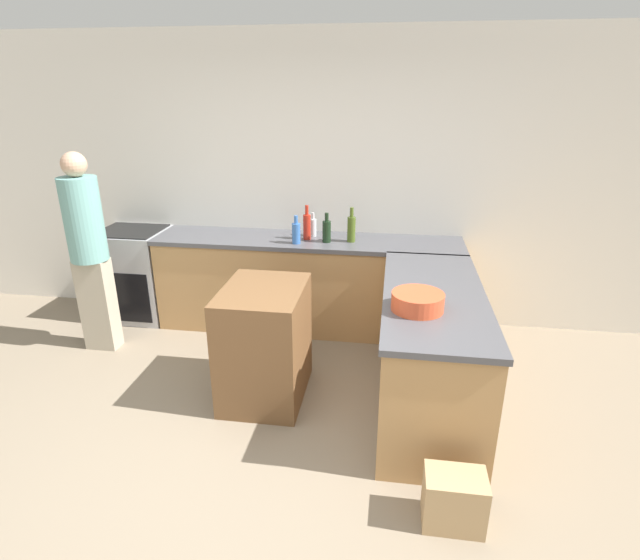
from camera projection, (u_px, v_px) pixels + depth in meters
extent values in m
plane|color=gray|center=(246.00, 485.00, 2.94)|extent=(14.00, 14.00, 0.00)
cube|color=white|center=(313.00, 183.00, 4.73)|extent=(8.00, 0.06, 2.70)
cube|color=tan|center=(308.00, 285.00, 4.77)|extent=(2.82, 0.58, 0.85)
cube|color=#4C4C51|center=(307.00, 241.00, 4.61)|extent=(2.85, 0.61, 0.04)
cube|color=tan|center=(429.00, 352.00, 3.57)|extent=(0.66, 1.71, 0.85)
cube|color=#4C4C51|center=(434.00, 295.00, 3.41)|extent=(0.69, 1.74, 0.04)
cube|color=#ADADB2|center=(136.00, 274.00, 5.01)|extent=(0.64, 0.58, 0.89)
cube|color=black|center=(123.00, 298.00, 4.78)|extent=(0.54, 0.01, 0.50)
cube|color=black|center=(130.00, 231.00, 4.84)|extent=(0.59, 0.53, 0.01)
cube|color=brown|center=(265.00, 343.00, 3.68)|extent=(0.58, 0.75, 0.87)
cylinder|color=#DB512D|center=(418.00, 301.00, 3.11)|extent=(0.33, 0.33, 0.11)
cylinder|color=#386BB7|center=(296.00, 233.00, 4.44)|extent=(0.07, 0.07, 0.18)
cylinder|color=#386BB7|center=(296.00, 220.00, 4.39)|extent=(0.03, 0.03, 0.07)
cylinder|color=#475B1E|center=(351.00, 229.00, 4.48)|extent=(0.07, 0.07, 0.23)
cylinder|color=#475B1E|center=(352.00, 212.00, 4.42)|extent=(0.03, 0.03, 0.09)
cylinder|color=black|center=(327.00, 232.00, 4.48)|extent=(0.08, 0.08, 0.19)
cylinder|color=black|center=(327.00, 217.00, 4.43)|extent=(0.03, 0.03, 0.07)
cylinder|color=silver|center=(313.00, 228.00, 4.66)|extent=(0.06, 0.06, 0.16)
cylinder|color=silver|center=(313.00, 216.00, 4.62)|extent=(0.03, 0.03, 0.06)
cylinder|color=red|center=(307.00, 227.00, 4.56)|extent=(0.07, 0.07, 0.23)
cylinder|color=red|center=(307.00, 210.00, 4.50)|extent=(0.03, 0.03, 0.09)
cube|color=#ADA38E|center=(98.00, 304.00, 4.38)|extent=(0.28, 0.17, 0.83)
cylinder|color=#6BA39E|center=(83.00, 220.00, 4.11)|extent=(0.31, 0.31, 0.70)
sphere|color=tan|center=(74.00, 164.00, 3.95)|extent=(0.20, 0.20, 0.20)
cube|color=tan|center=(454.00, 500.00, 2.64)|extent=(0.32, 0.22, 0.31)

